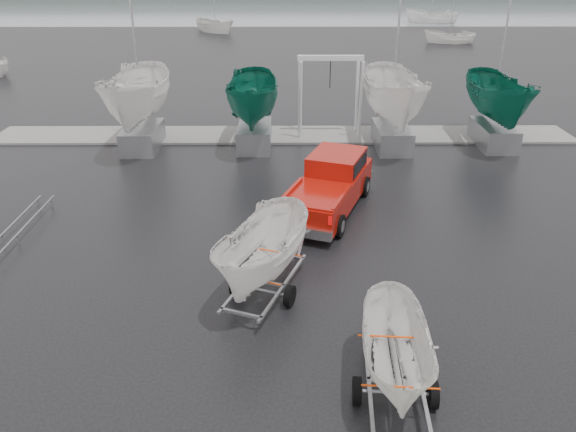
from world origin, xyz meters
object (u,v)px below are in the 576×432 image
(boat_hoist, at_px, (330,85))
(pickup_truck, at_px, (331,182))
(trailer_parked, at_px, (402,306))
(trailer_hitched, at_px, (264,204))

(boat_hoist, bearing_deg, pickup_truck, -93.64)
(pickup_truck, height_order, trailer_parked, trailer_parked)
(pickup_truck, height_order, trailer_hitched, trailer_hitched)
(trailer_hitched, bearing_deg, trailer_parked, -33.33)
(trailer_parked, xyz_separation_m, boat_hoist, (-0.06, 19.09, 0.30))
(pickup_truck, bearing_deg, trailer_hitched, -90.00)
(trailer_hitched, bearing_deg, pickup_truck, 90.00)
(trailer_parked, distance_m, boat_hoist, 19.09)
(boat_hoist, bearing_deg, trailer_parked, -89.83)
(pickup_truck, bearing_deg, boat_hoist, 106.97)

